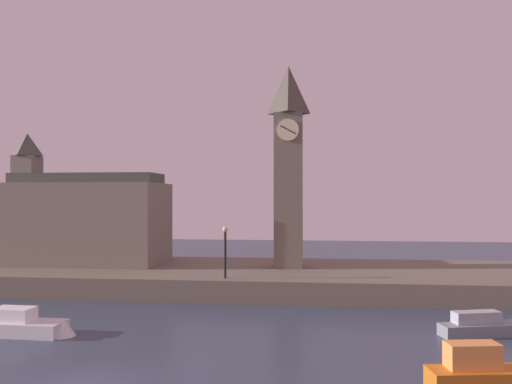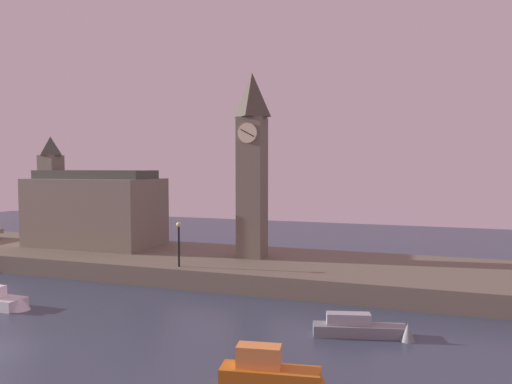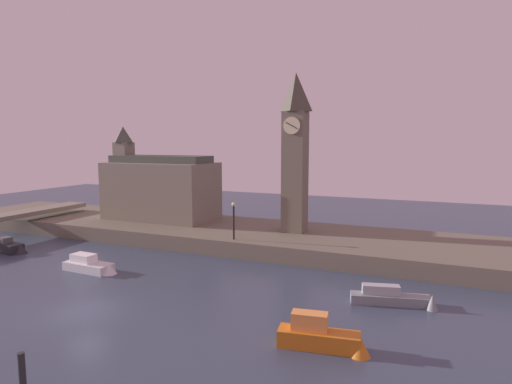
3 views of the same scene
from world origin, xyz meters
name	(u,v)px [view 2 (image 2 of 3)]	position (x,y,z in m)	size (l,w,h in m)	color
far_embankment	(178,262)	(0.00, 20.00, 0.75)	(70.00, 12.00, 1.50)	#6B6051
clock_tower	(252,162)	(6.74, 20.55, 9.51)	(2.36, 2.40, 15.44)	#6B6051
parliament_hall	(93,208)	(-10.06, 21.48, 5.10)	(12.45, 6.65, 10.66)	slate
streetlamp	(179,238)	(2.75, 15.03, 3.67)	(0.36, 0.36, 3.42)	black
boat_ferry_white	(1,300)	(-5.51, 6.25, 0.47)	(4.93, 1.73, 1.49)	silver
boat_cruiser_grey	(367,329)	(17.52, 8.52, 0.42)	(5.59, 2.23, 1.47)	gray
boat_patrol_orange	(276,375)	(14.63, 1.05, 0.63)	(4.76, 1.77, 1.80)	orange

